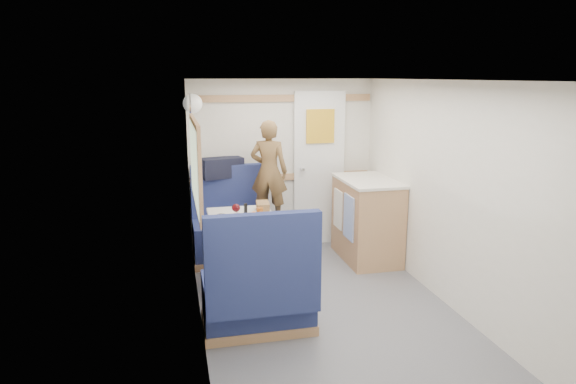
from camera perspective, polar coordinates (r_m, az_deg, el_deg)
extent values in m
plane|color=#515156|center=(4.37, 5.86, -15.02)|extent=(4.50, 4.50, 0.00)
plane|color=silver|center=(3.87, 6.55, 12.22)|extent=(4.50, 4.50, 0.00)
cube|color=silver|center=(6.12, -0.66, 3.09)|extent=(2.20, 0.02, 2.00)
cube|color=silver|center=(3.80, -9.74, -3.19)|extent=(0.02, 4.50, 2.00)
cube|color=silver|center=(4.48, 19.63, -1.31)|extent=(0.02, 4.50, 2.00)
cube|color=#976944|center=(6.13, -0.62, 1.67)|extent=(2.15, 0.02, 0.08)
cube|color=#976944|center=(6.02, -0.64, 10.39)|extent=(2.15, 0.02, 0.08)
cube|color=#AFBEA1|center=(4.72, -10.33, 3.03)|extent=(0.04, 1.30, 0.72)
cube|color=white|center=(6.22, 3.46, 2.55)|extent=(0.62, 0.04, 1.86)
cube|color=yellow|center=(6.12, 3.60, 7.30)|extent=(0.34, 0.03, 0.40)
cylinder|color=silver|center=(6.11, 1.61, 2.58)|extent=(0.04, 0.10, 0.04)
cube|color=white|center=(4.88, -5.01, -3.12)|extent=(0.62, 0.92, 0.04)
cylinder|color=silver|center=(4.99, -4.94, -6.99)|extent=(0.08, 0.08, 0.66)
cylinder|color=silver|center=(5.11, -4.86, -10.53)|extent=(0.36, 0.36, 0.03)
cube|color=navy|center=(5.78, -6.03, -5.52)|extent=(0.88, 0.50, 0.45)
cube|color=navy|center=(5.93, -6.45, -0.78)|extent=(0.88, 0.10, 0.80)
cube|color=#976944|center=(5.84, -5.99, -7.24)|extent=(0.90, 0.52, 0.08)
cube|color=navy|center=(4.30, -3.37, -12.10)|extent=(0.88, 0.50, 0.45)
cube|color=navy|center=(3.88, -2.76, -8.11)|extent=(0.88, 0.10, 0.80)
cube|color=#976944|center=(4.38, -3.34, -14.30)|extent=(0.90, 0.52, 0.08)
cube|color=#976944|center=(5.92, -6.55, 1.48)|extent=(0.90, 0.14, 0.04)
sphere|color=white|center=(5.51, -10.55, 9.64)|extent=(0.20, 0.20, 0.20)
cube|color=#976944|center=(5.83, 8.75, -3.12)|extent=(0.54, 0.90, 0.90)
cube|color=silver|center=(5.72, 8.90, 1.26)|extent=(0.56, 0.92, 0.03)
cube|color=#5972B2|center=(5.54, 6.77, -2.82)|extent=(0.01, 0.30, 0.48)
cube|color=silver|center=(5.87, 5.59, -1.90)|extent=(0.01, 0.28, 0.44)
imported|color=brown|center=(5.60, -2.14, 2.29)|extent=(0.48, 0.41, 1.13)
cube|color=black|center=(5.88, -7.38, 2.70)|extent=(0.51, 0.33, 0.23)
cube|color=white|center=(4.66, -3.82, -3.51)|extent=(0.31, 0.37, 0.02)
sphere|color=#F3570A|center=(4.78, -3.83, -2.56)|extent=(0.07, 0.07, 0.07)
cube|color=#D6C77C|center=(4.52, -3.40, -3.68)|extent=(0.09, 0.06, 0.03)
cylinder|color=white|center=(4.76, -5.77, -3.25)|extent=(0.06, 0.06, 0.01)
cylinder|color=white|center=(4.75, -5.78, -2.64)|extent=(0.01, 0.01, 0.10)
sphere|color=#45070C|center=(4.73, -5.80, -1.77)|extent=(0.08, 0.08, 0.08)
cylinder|color=white|center=(4.60, -7.39, -3.16)|extent=(0.07, 0.07, 0.12)
cylinder|color=brown|center=(4.86, -3.14, -2.32)|extent=(0.06, 0.06, 0.10)
cylinder|color=black|center=(5.04, -4.73, -1.81)|extent=(0.04, 0.04, 0.09)
cylinder|color=silver|center=(4.74, -5.54, -2.78)|extent=(0.04, 0.04, 0.09)
cube|color=olive|center=(5.08, -2.82, -1.66)|extent=(0.14, 0.24, 0.09)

